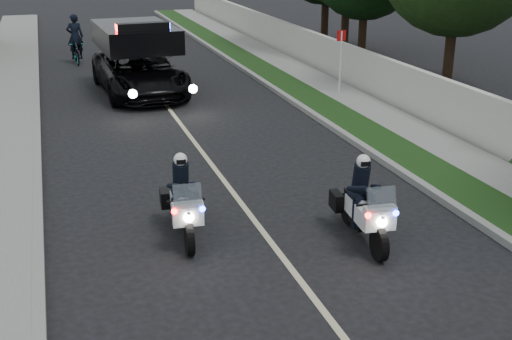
# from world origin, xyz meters

# --- Properties ---
(ground) EXTENTS (120.00, 120.00, 0.00)m
(ground) POSITION_xyz_m (0.00, 0.00, 0.00)
(ground) COLOR black
(ground) RESTS_ON ground
(curb_right) EXTENTS (0.20, 60.00, 0.15)m
(curb_right) POSITION_xyz_m (4.10, 10.00, 0.07)
(curb_right) COLOR gray
(curb_right) RESTS_ON ground
(grass_verge) EXTENTS (1.20, 60.00, 0.16)m
(grass_verge) POSITION_xyz_m (4.80, 10.00, 0.08)
(grass_verge) COLOR #193814
(grass_verge) RESTS_ON ground
(sidewalk_right) EXTENTS (1.40, 60.00, 0.16)m
(sidewalk_right) POSITION_xyz_m (6.10, 10.00, 0.08)
(sidewalk_right) COLOR gray
(sidewalk_right) RESTS_ON ground
(property_wall) EXTENTS (0.22, 60.00, 1.50)m
(property_wall) POSITION_xyz_m (7.10, 10.00, 0.75)
(property_wall) COLOR beige
(property_wall) RESTS_ON ground
(curb_left) EXTENTS (0.20, 60.00, 0.15)m
(curb_left) POSITION_xyz_m (-4.10, 10.00, 0.07)
(curb_left) COLOR gray
(curb_left) RESTS_ON ground
(lane_marking) EXTENTS (0.12, 50.00, 0.01)m
(lane_marking) POSITION_xyz_m (0.00, 10.00, 0.00)
(lane_marking) COLOR #BFB78C
(lane_marking) RESTS_ON ground
(police_moto_left) EXTENTS (0.81, 1.93, 1.60)m
(police_moto_left) POSITION_xyz_m (-1.46, 3.41, 0.00)
(police_moto_left) COLOR silver
(police_moto_left) RESTS_ON ground
(police_moto_right) EXTENTS (0.87, 1.99, 1.64)m
(police_moto_right) POSITION_xyz_m (1.65, 2.20, 0.00)
(police_moto_right) COLOR silver
(police_moto_right) RESTS_ON ground
(police_suv) EXTENTS (3.00, 5.91, 2.80)m
(police_suv) POSITION_xyz_m (-0.56, 15.23, 0.00)
(police_suv) COLOR black
(police_suv) RESTS_ON ground
(bicycle) EXTENTS (0.69, 1.79, 0.92)m
(bicycle) POSITION_xyz_m (-2.37, 21.87, 0.00)
(bicycle) COLOR black
(bicycle) RESTS_ON ground
(cyclist) EXTENTS (0.69, 0.46, 1.93)m
(cyclist) POSITION_xyz_m (-2.37, 21.87, 0.00)
(cyclist) COLOR black
(cyclist) RESTS_ON ground
(sign_post) EXTENTS (0.43, 0.43, 2.36)m
(sign_post) POSITION_xyz_m (6.00, 12.71, 0.00)
(sign_post) COLOR #B40C23
(sign_post) RESTS_ON ground
(tree_right_b) EXTENTS (6.99, 6.99, 9.11)m
(tree_right_b) POSITION_xyz_m (9.97, 12.18, 0.00)
(tree_right_b) COLOR #1E3D14
(tree_right_b) RESTS_ON ground
(tree_right_c) EXTENTS (6.15, 6.15, 8.09)m
(tree_right_c) POSITION_xyz_m (9.93, 18.89, 0.00)
(tree_right_c) COLOR #113310
(tree_right_c) RESTS_ON ground
(tree_right_d) EXTENTS (7.82, 7.82, 9.88)m
(tree_right_d) POSITION_xyz_m (9.84, 20.52, 0.00)
(tree_right_d) COLOR #224416
(tree_right_d) RESTS_ON ground
(tree_right_e) EXTENTS (7.06, 7.06, 9.61)m
(tree_right_e) POSITION_xyz_m (9.64, 22.44, 0.00)
(tree_right_e) COLOR black
(tree_right_e) RESTS_ON ground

